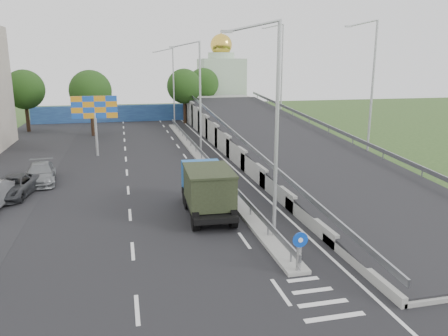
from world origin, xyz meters
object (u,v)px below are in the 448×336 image
object	(u,v)px
sign_bollard	(299,251)
billboard	(95,111)
lamp_post_mid	(198,92)
dump_truck	(207,187)
parked_car_c	(13,187)
church	(221,81)
parked_car_d	(41,173)
lamp_post_near	(273,121)
lamp_post_far	(172,82)

from	to	relation	value
sign_bollard	billboard	xyz separation A→B (m)	(-9.00, 25.83, 3.15)
lamp_post_mid	dump_truck	distance (m)	16.39
parked_car_c	dump_truck	bearing A→B (deg)	-17.86
sign_bollard	lamp_post_mid	size ratio (longest dim) A/B	0.17
church	billboard	bearing A→B (deg)	-120.70
parked_car_d	billboard	bearing A→B (deg)	61.45
church	lamp_post_near	bearing A→B (deg)	-100.38
sign_bollard	lamp_post_near	world-z (taller)	lamp_post_near
church	dump_truck	size ratio (longest dim) A/B	2.15
lamp_post_mid	parked_car_d	bearing A→B (deg)	-152.46
sign_bollard	lamp_post_far	distance (m)	44.08
dump_truck	parked_car_c	bearing A→B (deg)	154.91
lamp_post_near	dump_truck	xyz separation A→B (m)	(-2.30, 4.35, -4.26)
lamp_post_mid	lamp_post_far	size ratio (longest dim) A/B	1.00
billboard	lamp_post_near	bearing A→B (deg)	-67.51
sign_bollard	lamp_post_near	distance (m)	6.12
parked_car_d	lamp_post_near	bearing A→B (deg)	-53.04
lamp_post_near	lamp_post_mid	xyz separation A→B (m)	(0.00, 20.00, 0.00)
sign_bollard	parked_car_c	size ratio (longest dim) A/B	0.35
lamp_post_near	lamp_post_mid	world-z (taller)	same
lamp_post_far	dump_truck	distance (m)	35.98
lamp_post_mid	billboard	xyz separation A→B (m)	(-9.11, 2.00, -1.62)
lamp_post_mid	lamp_post_near	bearing A→B (deg)	-90.00
lamp_post_near	sign_bollard	bearing A→B (deg)	-91.64
lamp_post_near	parked_car_d	world-z (taller)	lamp_post_near
lamp_post_far	parked_car_d	distance (m)	29.87
parked_car_d	dump_truck	bearing A→B (deg)	-47.61
parked_car_c	lamp_post_mid	bearing A→B (deg)	44.63
lamp_post_near	parked_car_d	bearing A→B (deg)	133.25
lamp_post_near	dump_truck	size ratio (longest dim) A/B	1.57
sign_bollard	dump_truck	bearing A→B (deg)	105.02
parked_car_c	parked_car_d	bearing A→B (deg)	79.12
lamp_post_near	lamp_post_mid	distance (m)	20.00
lamp_post_far	parked_car_d	size ratio (longest dim) A/B	2.07
sign_bollard	lamp_post_far	xyz separation A→B (m)	(0.11, 43.83, 4.77)
lamp_post_mid	sign_bollard	bearing A→B (deg)	-90.26
sign_bollard	church	xyz separation A→B (m)	(10.00, 57.83, 4.28)
dump_truck	parked_car_d	size ratio (longest dim) A/B	1.32
lamp_post_near	lamp_post_mid	size ratio (longest dim) A/B	1.00
church	sign_bollard	bearing A→B (deg)	-99.81
sign_bollard	lamp_post_mid	xyz separation A→B (m)	(0.11, 23.83, 4.77)
lamp_post_near	billboard	size ratio (longest dim) A/B	1.83
parked_car_d	lamp_post_mid	bearing A→B (deg)	21.25
parked_car_c	parked_car_d	size ratio (longest dim) A/B	0.99
church	parked_car_c	world-z (taller)	church
lamp_post_mid	parked_car_d	distance (m)	15.12
lamp_post_near	parked_car_c	size ratio (longest dim) A/B	2.08
sign_bollard	church	distance (m)	58.84
lamp_post_near	billboard	xyz separation A→B (m)	(-9.11, 22.00, -1.62)
lamp_post_near	parked_car_c	xyz separation A→B (m)	(-13.79, 10.27, -5.14)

